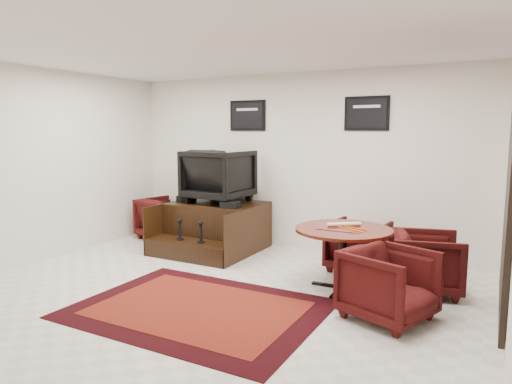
% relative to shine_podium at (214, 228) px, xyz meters
% --- Properties ---
extents(ground, '(6.00, 6.00, 0.00)m').
position_rel_shine_podium_xyz_m(ground, '(1.12, -1.77, -0.34)').
color(ground, silver).
rests_on(ground, ground).
extents(room_shell, '(6.02, 5.02, 2.81)m').
position_rel_shine_podium_xyz_m(room_shell, '(1.53, -1.65, 1.44)').
color(room_shell, white).
rests_on(room_shell, ground).
extents(area_rug, '(2.58, 1.94, 0.01)m').
position_rel_shine_podium_xyz_m(area_rug, '(1.23, -2.19, -0.34)').
color(area_rug, black).
rests_on(area_rug, ground).
extents(shine_podium, '(1.45, 1.49, 0.75)m').
position_rel_shine_podium_xyz_m(shine_podium, '(0.00, 0.00, 0.00)').
color(shine_podium, black).
rests_on(shine_podium, ground).
extents(shine_chair, '(0.96, 0.90, 0.95)m').
position_rel_shine_podium_xyz_m(shine_chair, '(0.00, 0.15, 0.88)').
color(shine_chair, black).
rests_on(shine_chair, shine_podium).
extents(shoes_pair, '(0.25, 0.30, 0.10)m').
position_rel_shine_podium_xyz_m(shoes_pair, '(-0.52, -0.04, 0.45)').
color(shoes_pair, black).
rests_on(shoes_pair, shine_podium).
extents(polish_kit, '(0.29, 0.22, 0.10)m').
position_rel_shine_podium_xyz_m(polish_kit, '(0.45, -0.24, 0.45)').
color(polish_kit, black).
rests_on(polish_kit, shine_podium).
extents(umbrella_black, '(0.30, 0.11, 0.82)m').
position_rel_shine_podium_xyz_m(umbrella_black, '(-0.84, -0.21, 0.07)').
color(umbrella_black, black).
rests_on(umbrella_black, ground).
extents(umbrella_hooked, '(0.32, 0.12, 0.85)m').
position_rel_shine_podium_xyz_m(umbrella_hooked, '(-0.82, 0.03, 0.08)').
color(umbrella_hooked, black).
rests_on(umbrella_hooked, ground).
extents(armchair_side, '(0.91, 0.88, 0.80)m').
position_rel_shine_podium_xyz_m(armchair_side, '(-1.19, 0.22, 0.06)').
color(armchair_side, black).
rests_on(armchair_side, ground).
extents(meeting_table, '(1.15, 1.15, 0.75)m').
position_rel_shine_podium_xyz_m(meeting_table, '(2.40, -0.85, 0.31)').
color(meeting_table, '#411109').
rests_on(meeting_table, ground).
extents(table_chair_back, '(0.79, 0.75, 0.75)m').
position_rel_shine_podium_xyz_m(table_chair_back, '(2.35, -0.01, 0.03)').
color(table_chair_back, black).
rests_on(table_chair_back, ground).
extents(table_chair_window, '(0.88, 0.92, 0.79)m').
position_rel_shine_podium_xyz_m(table_chair_window, '(3.30, -0.47, 0.05)').
color(table_chair_window, black).
rests_on(table_chair_window, ground).
extents(table_chair_corner, '(0.95, 0.98, 0.80)m').
position_rel_shine_podium_xyz_m(table_chair_corner, '(3.08, -1.49, 0.06)').
color(table_chair_corner, black).
rests_on(table_chair_corner, ground).
extents(paper_roll, '(0.37, 0.29, 0.05)m').
position_rel_shine_podium_xyz_m(paper_roll, '(2.37, -0.74, 0.43)').
color(paper_roll, silver).
rests_on(paper_roll, meeting_table).
extents(table_clutter, '(0.57, 0.35, 0.01)m').
position_rel_shine_podium_xyz_m(table_clutter, '(2.44, -0.89, 0.41)').
color(table_clutter, '#D4670B').
rests_on(table_clutter, meeting_table).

